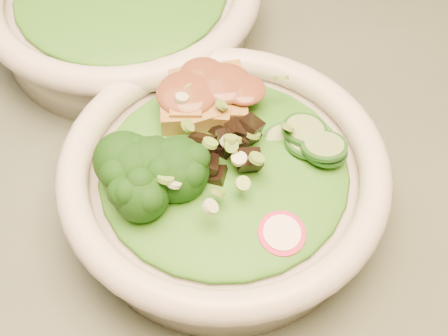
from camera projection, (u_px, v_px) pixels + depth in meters
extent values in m
cube|color=#535F4F|center=(355.00, 223.00, 0.55)|extent=(1.20, 0.80, 0.03)
cylinder|color=silver|center=(224.00, 191.00, 0.52)|extent=(0.23, 0.23, 0.05)
torus|color=silver|center=(224.00, 167.00, 0.49)|extent=(0.26, 0.26, 0.03)
cylinder|color=silver|center=(125.00, 18.00, 0.65)|extent=(0.25, 0.25, 0.05)
ellipsoid|color=#206816|center=(224.00, 167.00, 0.49)|extent=(0.20, 0.20, 0.02)
ellipsoid|color=brown|center=(204.00, 91.00, 0.51)|extent=(0.07, 0.05, 0.02)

